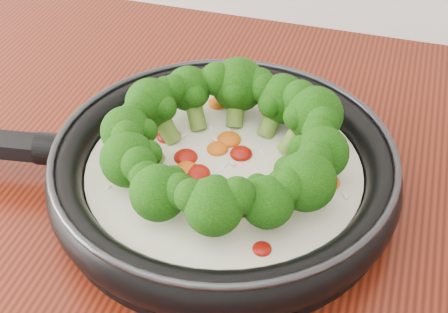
% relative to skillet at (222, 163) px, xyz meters
% --- Properties ---
extents(skillet, '(0.58, 0.41, 0.11)m').
position_rel_skillet_xyz_m(skillet, '(0.00, 0.00, 0.00)').
color(skillet, black).
rests_on(skillet, counter).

